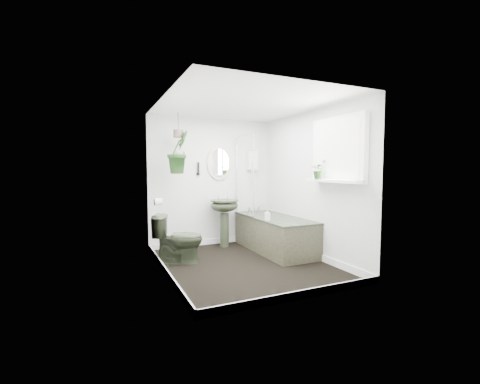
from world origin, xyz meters
name	(u,v)px	position (x,y,z in m)	size (l,w,h in m)	color
floor	(244,265)	(0.00, 0.00, -0.01)	(2.30, 2.80, 0.02)	black
ceiling	(244,104)	(0.00, 0.00, 2.31)	(2.30, 2.80, 0.02)	white
wall_back	(212,182)	(0.00, 1.41, 1.15)	(2.30, 0.02, 2.30)	silver
wall_front	(302,192)	(0.00, -1.41, 1.15)	(2.30, 0.02, 2.30)	silver
wall_left	(163,188)	(-1.16, 0.00, 1.15)	(0.02, 2.80, 2.30)	silver
wall_right	(311,184)	(1.16, 0.00, 1.15)	(0.02, 2.80, 2.30)	silver
skirting	(244,261)	(0.00, 0.00, 0.05)	(2.30, 2.80, 0.10)	white
bathtub	(274,234)	(0.80, 0.50, 0.29)	(0.72, 1.72, 0.58)	#272F1F
bath_screen	(245,175)	(0.47, 0.99, 1.28)	(0.04, 0.72, 1.40)	silver
shower_box	(253,161)	(0.80, 1.34, 1.55)	(0.20, 0.10, 0.35)	white
oval_mirror	(219,163)	(0.13, 1.37, 1.50)	(0.46, 0.03, 0.62)	beige
wall_sconce	(198,168)	(-0.27, 1.36, 1.40)	(0.04, 0.04, 0.22)	black
toilet_roll_holder	(158,202)	(-1.10, 0.70, 0.90)	(0.11, 0.11, 0.11)	white
window_recess	(338,150)	(1.09, -0.70, 1.65)	(0.08, 1.00, 0.90)	white
window_sill	(334,181)	(1.02, -0.70, 1.23)	(0.18, 1.00, 0.04)	white
window_blinds	(336,150)	(1.04, -0.70, 1.65)	(0.01, 0.86, 0.76)	white
toilet	(178,239)	(-0.85, 0.49, 0.36)	(0.40, 0.71, 0.72)	#272F1F
pedestal_sink	(224,223)	(0.13, 1.12, 0.42)	(0.50, 0.42, 0.85)	#272F1F
sill_plant	(319,170)	(0.97, -0.44, 1.38)	(0.24, 0.21, 0.26)	black
hanging_plant	(179,152)	(-0.70, 1.03, 1.67)	(0.39, 0.31, 0.71)	black
soap_bottle	(267,215)	(0.51, 0.23, 0.67)	(0.08, 0.08, 0.18)	black
hanging_pot	(178,134)	(-0.70, 1.03, 1.96)	(0.16, 0.16, 0.12)	#504239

